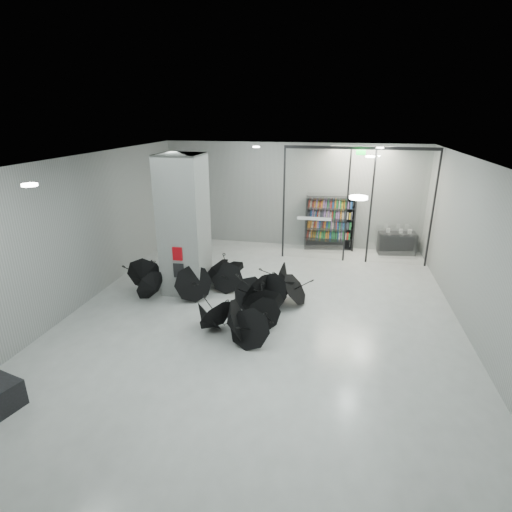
% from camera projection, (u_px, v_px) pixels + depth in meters
% --- Properties ---
extents(room, '(14.00, 14.02, 4.01)m').
position_uv_depth(room, '(256.00, 218.00, 8.82)').
color(room, gray).
rests_on(room, ground).
extents(column, '(1.20, 1.20, 4.00)m').
position_uv_depth(column, '(184.00, 225.00, 11.42)').
color(column, slate).
rests_on(column, ground).
extents(fire_cabinet, '(0.28, 0.04, 0.38)m').
position_uv_depth(fire_cabinet, '(177.00, 254.00, 11.06)').
color(fire_cabinet, '#A50A07').
rests_on(fire_cabinet, column).
extents(info_panel, '(0.30, 0.03, 0.42)m').
position_uv_depth(info_panel, '(179.00, 271.00, 11.23)').
color(info_panel, black).
rests_on(info_panel, column).
extents(exit_sign, '(0.30, 0.06, 0.15)m').
position_uv_depth(exit_sign, '(361.00, 153.00, 12.93)').
color(exit_sign, '#0CE533').
rests_on(exit_sign, room).
extents(glass_partition, '(5.06, 0.08, 4.00)m').
position_uv_depth(glass_partition, '(356.00, 201.00, 13.67)').
color(glass_partition, silver).
rests_on(glass_partition, ground).
extents(bookshelf, '(1.89, 0.60, 2.05)m').
position_uv_depth(bookshelf, '(330.00, 223.00, 15.38)').
color(bookshelf, black).
rests_on(bookshelf, ground).
extents(shop_counter, '(1.41, 0.70, 0.82)m').
position_uv_depth(shop_counter, '(397.00, 243.00, 15.02)').
color(shop_counter, black).
rests_on(shop_counter, ground).
extents(umbrella_cluster, '(5.56, 4.49, 1.30)m').
position_uv_depth(umbrella_cluster, '(226.00, 296.00, 10.96)').
color(umbrella_cluster, black).
rests_on(umbrella_cluster, ground).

